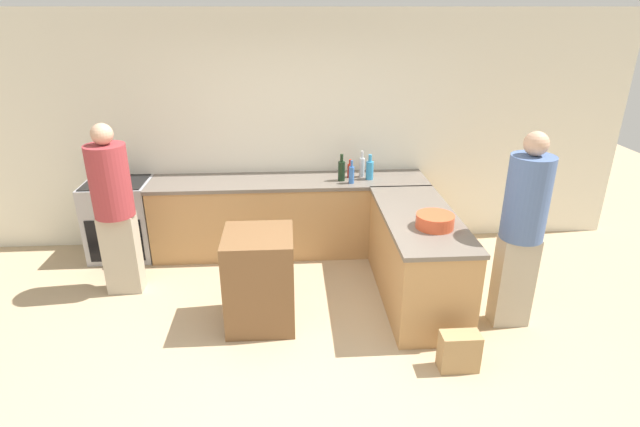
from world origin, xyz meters
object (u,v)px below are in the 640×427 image
range_oven (121,219)px  paper_bag (459,351)px  hot_sauce_bottle (350,170)px  person_at_peninsula (522,226)px  person_by_range (114,205)px  mixing_bowl (434,221)px  water_bottle_blue (351,174)px  wine_bottle_dark (341,170)px  vinegar_bottle_clear (362,167)px  dish_soap_bottle (369,169)px  island_table (259,279)px

range_oven → paper_bag: 3.94m
hot_sauce_bottle → person_at_peninsula: size_ratio=0.12×
person_by_range → mixing_bowl: bearing=-11.6°
hot_sauce_bottle → person_at_peninsula: person_at_peninsula is taller
mixing_bowl → paper_bag: size_ratio=1.03×
water_bottle_blue → mixing_bowl: bearing=-64.8°
wine_bottle_dark → hot_sauce_bottle: bearing=44.8°
range_oven → person_at_peninsula: (3.91, -1.62, 0.52)m
mixing_bowl → vinegar_bottle_clear: bearing=106.8°
range_oven → wine_bottle_dark: 2.58m
water_bottle_blue → paper_bag: water_bottle_blue is taller
range_oven → mixing_bowl: size_ratio=2.67×
wine_bottle_dark → hot_sauce_bottle: (0.11, 0.11, -0.04)m
range_oven → hot_sauce_bottle: bearing=0.7°
range_oven → mixing_bowl: 3.54m
wine_bottle_dark → dish_soap_bottle: size_ratio=1.07×
vinegar_bottle_clear → person_at_peninsula: person_at_peninsula is taller
mixing_bowl → hot_sauce_bottle: bearing=111.6°
wine_bottle_dark → paper_bag: size_ratio=0.94×
vinegar_bottle_clear → person_by_range: 2.66m
mixing_bowl → vinegar_bottle_clear: (-0.44, 1.46, 0.06)m
vinegar_bottle_clear → paper_bag: 2.47m
dish_soap_bottle → paper_bag: size_ratio=0.88×
range_oven → person_by_range: person_by_range is taller
paper_bag → water_bottle_blue: bearing=107.0°
water_bottle_blue → hot_sauce_bottle: (0.01, 0.21, -0.02)m
island_table → dish_soap_bottle: size_ratio=3.07×
wine_bottle_dark → mixing_bowl: bearing=-62.9°
island_table → wine_bottle_dark: wine_bottle_dark is taller
person_at_peninsula → paper_bag: person_at_peninsula is taller
island_table → dish_soap_bottle: bearing=49.7°
dish_soap_bottle → island_table: bearing=-130.3°
vinegar_bottle_clear → person_by_range: (-2.52, -0.86, -0.08)m
mixing_bowl → person_at_peninsula: bearing=-15.8°
vinegar_bottle_clear → hot_sauce_bottle: bearing=-176.2°
person_by_range → paper_bag: size_ratio=5.29×
water_bottle_blue → person_by_range: 2.46m
person_by_range → person_at_peninsula: bearing=-12.4°
range_oven → person_by_range: bearing=-73.3°
paper_bag → range_oven: bearing=145.5°
range_oven → island_table: size_ratio=1.02×
vinegar_bottle_clear → island_table: bearing=-126.7°
range_oven → hot_sauce_bottle: size_ratio=4.26×
island_table → person_by_range: (-1.40, 0.65, 0.49)m
water_bottle_blue → person_at_peninsula: bearing=-48.2°
paper_bag → island_table: bearing=154.4°
island_table → mixing_bowl: 1.64m
vinegar_bottle_clear → hot_sauce_bottle: size_ratio=1.45×
hot_sauce_bottle → paper_bag: bearing=-74.8°
hot_sauce_bottle → paper_bag: 2.48m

